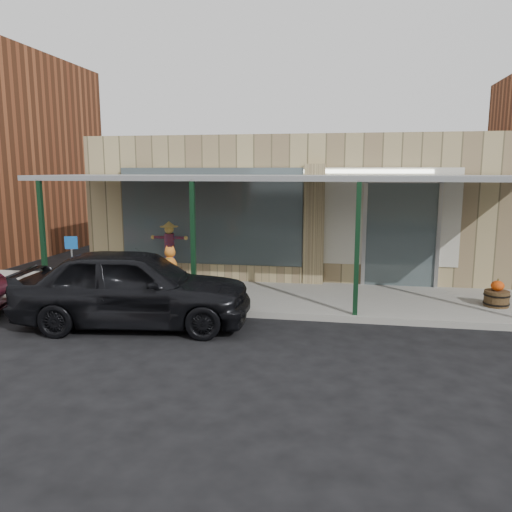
% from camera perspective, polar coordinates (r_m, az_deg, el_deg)
% --- Properties ---
extents(ground, '(120.00, 120.00, 0.00)m').
position_cam_1_polar(ground, '(9.18, -0.10, -10.78)').
color(ground, black).
rests_on(ground, ground).
extents(sidewalk, '(40.00, 3.20, 0.15)m').
position_cam_1_polar(sidewalk, '(12.56, 2.85, -4.78)').
color(sidewalk, gray).
rests_on(sidewalk, ground).
extents(storefront, '(12.00, 6.25, 4.20)m').
position_cam_1_polar(storefront, '(16.73, 4.92, 5.83)').
color(storefront, tan).
rests_on(storefront, ground).
extents(awning, '(12.00, 3.00, 3.04)m').
position_cam_1_polar(awning, '(12.12, 2.94, 8.73)').
color(awning, gray).
rests_on(awning, ground).
extents(block_buildings_near, '(61.00, 8.00, 8.00)m').
position_cam_1_polar(block_buildings_near, '(17.68, 11.94, 11.29)').
color(block_buildings_near, brown).
rests_on(block_buildings_near, ground).
extents(barrel_scarecrow, '(1.00, 0.88, 1.73)m').
position_cam_1_polar(barrel_scarecrow, '(13.78, -9.80, -0.80)').
color(barrel_scarecrow, '#533B21').
rests_on(barrel_scarecrow, sidewalk).
extents(barrel_pumpkin, '(0.69, 0.69, 0.64)m').
position_cam_1_polar(barrel_pumpkin, '(12.69, 25.80, -4.19)').
color(barrel_pumpkin, '#533B21').
rests_on(barrel_pumpkin, sidewalk).
extents(handicap_sign, '(0.31, 0.08, 1.50)m').
position_cam_1_polar(handicap_sign, '(12.95, -20.28, -0.22)').
color(handicap_sign, gray).
rests_on(handicap_sign, sidewalk).
extents(parked_sedan, '(5.07, 2.56, 1.65)m').
position_cam_1_polar(parked_sedan, '(10.70, -13.75, -3.46)').
color(parked_sedan, black).
rests_on(parked_sedan, ground).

